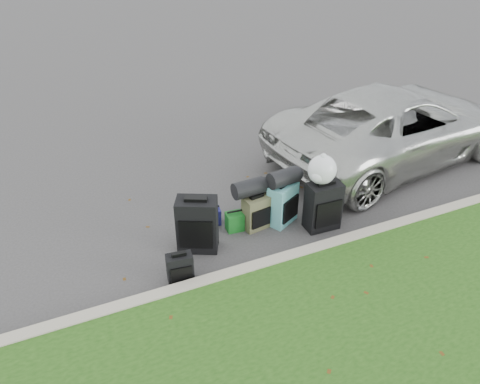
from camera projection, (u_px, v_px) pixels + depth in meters
name	position (u px, v px, depth m)	size (l,w,h in m)	color
ground	(251.00, 227.00, 7.32)	(120.00, 120.00, 0.00)	#383535
curb	(282.00, 261.00, 6.51)	(120.00, 0.18, 0.15)	#9E937F
suv	(395.00, 125.00, 8.94)	(2.36, 5.12, 1.42)	#B7B7B2
suitcase_small_black	(180.00, 268.00, 6.16)	(0.34, 0.19, 0.43)	black
suitcase_large_black_left	(197.00, 225.00, 6.66)	(0.57, 0.34, 0.82)	black
suitcase_olive	(256.00, 212.00, 7.17)	(0.40, 0.25, 0.55)	#404028
suitcase_teal	(282.00, 204.00, 7.26)	(0.47, 0.28, 0.67)	teal
suitcase_large_black_right	(323.00, 206.00, 7.12)	(0.52, 0.31, 0.78)	black
tote_green	(235.00, 222.00, 7.19)	(0.26, 0.21, 0.29)	#15611C
tote_navy	(212.00, 216.00, 7.33)	(0.25, 0.20, 0.27)	navy
duffel_left	(249.00, 188.00, 7.00)	(0.26, 0.26, 0.49)	black
duffel_right	(283.00, 178.00, 7.02)	(0.26, 0.26, 0.46)	black
trash_bag	(322.00, 170.00, 6.85)	(0.43, 0.43, 0.43)	white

